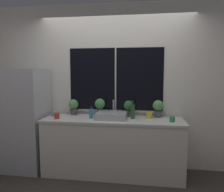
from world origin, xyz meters
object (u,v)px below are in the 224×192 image
(potted_plant_far_right, at_px, (158,107))
(soap_bottle, at_px, (91,113))
(potted_plant_center_left, at_px, (100,105))
(refrigerator, at_px, (23,120))
(potted_plant_center_right, at_px, (129,108))
(sink, at_px, (111,115))
(mug_grey, at_px, (54,114))
(potted_plant_far_left, at_px, (73,106))
(mug_red, at_px, (57,116))
(mug_green, at_px, (172,119))
(bottle_tall, at_px, (133,111))
(mug_yellow, at_px, (149,115))

(potted_plant_far_right, xyz_separation_m, soap_bottle, (-1.03, -0.24, -0.08))
(potted_plant_center_left, height_order, soap_bottle, potted_plant_center_left)
(refrigerator, height_order, potted_plant_center_right, refrigerator)
(refrigerator, height_order, sink, refrigerator)
(potted_plant_center_left, height_order, mug_grey, potted_plant_center_left)
(sink, height_order, mug_grey, sink)
(potted_plant_far_left, height_order, potted_plant_far_right, potted_plant_far_right)
(mug_grey, bearing_deg, potted_plant_far_left, 33.89)
(potted_plant_far_right, relative_size, mug_red, 3.28)
(refrigerator, xyz_separation_m, mug_grey, (0.53, 0.04, 0.11))
(sink, distance_m, mug_green, 0.90)
(potted_plant_center_left, relative_size, mug_grey, 2.93)
(potted_plant_far_left, relative_size, soap_bottle, 1.33)
(potted_plant_center_right, height_order, soap_bottle, potted_plant_center_right)
(mug_grey, relative_size, mug_green, 1.21)
(potted_plant_center_left, distance_m, bottle_tall, 0.58)
(potted_plant_center_left, relative_size, mug_red, 3.38)
(soap_bottle, height_order, bottle_tall, bottle_tall)
(soap_bottle, height_order, mug_grey, soap_bottle)
(soap_bottle, relative_size, bottle_tall, 0.68)
(potted_plant_center_left, distance_m, potted_plant_far_right, 0.94)
(mug_green, relative_size, mug_yellow, 0.86)
(soap_bottle, bearing_deg, mug_yellow, 9.07)
(refrigerator, height_order, potted_plant_center_left, refrigerator)
(potted_plant_far_left, distance_m, soap_bottle, 0.44)
(potted_plant_center_left, relative_size, mug_yellow, 3.03)
(potted_plant_center_right, distance_m, mug_yellow, 0.35)
(refrigerator, xyz_separation_m, sink, (1.47, 0.02, 0.11))
(sink, xyz_separation_m, mug_grey, (-0.94, 0.02, -0.00))
(soap_bottle, xyz_separation_m, mug_green, (1.21, -0.06, -0.04))
(sink, distance_m, potted_plant_center_right, 0.34)
(mug_yellow, bearing_deg, mug_grey, -177.19)
(potted_plant_center_left, height_order, mug_red, potted_plant_center_left)
(potted_plant_far_right, height_order, soap_bottle, potted_plant_far_right)
(potted_plant_center_left, xyz_separation_m, potted_plant_far_right, (0.94, 0.00, -0.01))
(sink, distance_m, potted_plant_far_right, 0.75)
(soap_bottle, bearing_deg, mug_green, -3.01)
(sink, bearing_deg, mug_grey, 178.49)
(potted_plant_center_right, bearing_deg, mug_grey, -171.50)
(potted_plant_center_right, xyz_separation_m, potted_plant_far_right, (0.46, 0.00, 0.01))
(mug_yellow, bearing_deg, potted_plant_far_right, 36.18)
(mug_grey, bearing_deg, potted_plant_center_right, 8.50)
(refrigerator, bearing_deg, sink, 0.61)
(bottle_tall, height_order, mug_grey, bottle_tall)
(potted_plant_center_right, xyz_separation_m, mug_red, (-1.08, -0.34, -0.10))
(soap_bottle, xyz_separation_m, mug_grey, (-0.63, 0.07, -0.04))
(potted_plant_center_left, distance_m, mug_yellow, 0.81)
(soap_bottle, xyz_separation_m, mug_yellow, (0.88, 0.14, -0.04))
(mug_red, height_order, mug_yellow, mug_yellow)
(refrigerator, distance_m, sink, 1.47)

